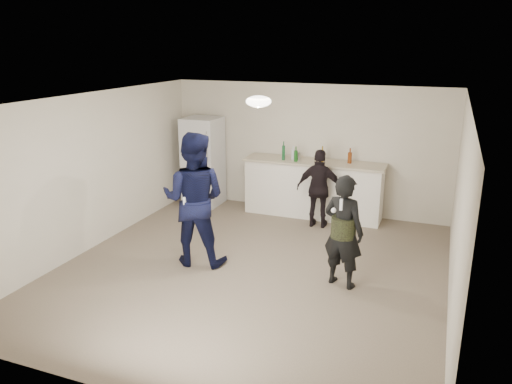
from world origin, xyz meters
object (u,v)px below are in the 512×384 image
(fridge, at_px, (203,162))
(shaker, at_px, (298,156))
(woman, at_px, (343,231))
(counter, at_px, (313,190))
(spectator, at_px, (320,189))
(man, at_px, (194,199))

(fridge, height_order, shaker, fridge)
(shaker, relative_size, woman, 0.11)
(counter, relative_size, spectator, 1.81)
(counter, xyz_separation_m, woman, (1.12, -2.66, 0.27))
(fridge, bearing_deg, counter, 1.74)
(shaker, bearing_deg, spectator, -40.11)
(fridge, bearing_deg, man, -65.68)
(fridge, height_order, woman, fridge)
(fridge, relative_size, spectator, 1.26)
(fridge, distance_m, woman, 4.30)
(man, distance_m, woman, 2.24)
(fridge, distance_m, spectator, 2.61)
(counter, bearing_deg, woman, -67.13)
(man, relative_size, spectator, 1.41)
(shaker, height_order, man, man)
(counter, distance_m, man, 2.97)
(woman, xyz_separation_m, spectator, (-0.86, 2.13, -0.08))
(fridge, height_order, man, man)
(shaker, bearing_deg, woman, -61.39)
(woman, bearing_deg, fridge, -20.67)
(fridge, xyz_separation_m, man, (1.20, -2.64, 0.11))
(counter, distance_m, fridge, 2.34)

